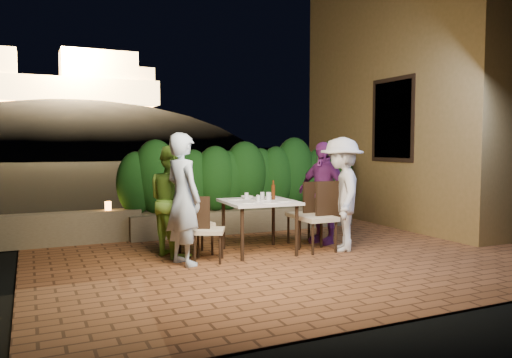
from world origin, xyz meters
TOP-DOWN VIEW (x-y plane):
  - ground at (0.00, 0.00)m, footprint 400.00×400.00m
  - terrace_floor at (0.00, 0.50)m, footprint 7.00×6.00m
  - building_wall at (3.60, 2.00)m, footprint 1.60×5.00m
  - window_pane at (2.82, 1.50)m, footprint 0.08×1.00m
  - window_frame at (2.81, 1.50)m, footprint 0.06×1.15m
  - planter at (0.20, 2.30)m, footprint 4.20×0.55m
  - hedge at (0.20, 2.30)m, footprint 4.00×0.70m
  - parapet at (-2.80, 2.30)m, footprint 2.20×0.30m
  - hill at (2.00, 60.00)m, footprint 52.00×40.00m
  - fortress at (2.00, 60.00)m, footprint 26.00×8.00m
  - dining_table at (-0.36, 0.56)m, footprint 1.02×1.02m
  - plate_nw at (-0.63, 0.32)m, footprint 0.21×0.21m
  - plate_sw at (-0.63, 0.81)m, footprint 0.23×0.23m
  - plate_ne at (-0.10, 0.31)m, footprint 0.21×0.21m
  - plate_se at (-0.07, 0.77)m, footprint 0.23×0.23m
  - plate_centre at (-0.34, 0.54)m, footprint 0.24×0.24m
  - plate_front at (-0.34, 0.22)m, footprint 0.23×0.23m
  - glass_nw at (-0.45, 0.38)m, footprint 0.06×0.06m
  - glass_sw at (-0.46, 0.78)m, footprint 0.06×0.06m
  - glass_ne at (-0.25, 0.47)m, footprint 0.07×0.07m
  - glass_se at (-0.24, 0.69)m, footprint 0.06×0.06m
  - beer_bottle at (-0.12, 0.58)m, footprint 0.05×0.05m
  - bowl at (-0.42, 0.84)m, footprint 0.18×0.18m
  - chair_left_front at (-1.19, 0.34)m, footprint 0.53×0.53m
  - chair_left_back at (-1.21, 0.82)m, footprint 0.46×0.46m
  - chair_right_front at (0.45, 0.28)m, footprint 0.47×0.47m
  - chair_right_back at (0.52, 0.77)m, footprint 0.45×0.45m
  - diner_blue at (-1.54, 0.32)m, footprint 0.56×0.71m
  - diner_green at (-1.53, 0.88)m, footprint 0.78×0.89m
  - diner_white at (0.80, 0.19)m, footprint 1.03×1.23m
  - diner_purple at (0.83, 0.76)m, footprint 0.68×1.01m
  - parapet_lamp at (-2.20, 2.30)m, footprint 0.10×0.10m

SIDE VIEW (x-z plane):
  - hill at x=2.00m, z-range -15.00..7.00m
  - terrace_floor at x=0.00m, z-range -0.15..0.00m
  - ground at x=0.00m, z-range -0.02..-0.02m
  - planter at x=0.20m, z-range 0.00..0.40m
  - parapet at x=-2.80m, z-range 0.00..0.50m
  - dining_table at x=-0.36m, z-range 0.00..0.75m
  - chair_left_front at x=-1.19m, z-range 0.00..0.86m
  - chair_left_back at x=-1.21m, z-range 0.00..0.91m
  - chair_right_back at x=0.52m, z-range 0.00..0.97m
  - chair_right_front at x=0.45m, z-range 0.00..1.01m
  - parapet_lamp at x=-2.20m, z-range 0.50..0.64m
  - plate_nw at x=-0.63m, z-range 0.75..0.76m
  - plate_ne at x=-0.10m, z-range 0.75..0.76m
  - plate_se at x=-0.07m, z-range 0.75..0.76m
  - plate_sw at x=-0.63m, z-range 0.75..0.76m
  - plate_front at x=-0.34m, z-range 0.75..0.76m
  - plate_centre at x=-0.34m, z-range 0.75..0.76m
  - diner_green at x=-1.53m, z-range 0.00..1.54m
  - bowl at x=-0.42m, z-range 0.75..0.79m
  - diner_purple at x=0.83m, z-range 0.00..1.59m
  - glass_nw at x=-0.45m, z-range 0.75..0.85m
  - glass_sw at x=-0.46m, z-range 0.75..0.85m
  - glass_se at x=-0.24m, z-range 0.75..0.85m
  - glass_ne at x=-0.25m, z-range 0.75..0.87m
  - diner_white at x=0.80m, z-range 0.00..1.65m
  - diner_blue at x=-1.54m, z-range 0.00..1.70m
  - beer_bottle at x=-0.12m, z-range 0.75..1.03m
  - hedge at x=0.20m, z-range 0.40..1.50m
  - window_pane at x=2.82m, z-range 1.30..2.70m
  - window_frame at x=2.81m, z-range 1.23..2.77m
  - building_wall at x=3.60m, z-range 0.00..5.00m
  - fortress at x=2.00m, z-range 6.50..14.50m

